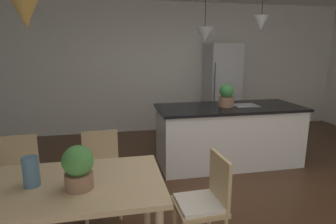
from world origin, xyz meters
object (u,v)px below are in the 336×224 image
(chair_far_left, at_px, (17,177))
(potted_plant_on_island, at_px, (226,96))
(kitchen_island, at_px, (228,134))
(dining_table, at_px, (40,195))
(chair_kitchen_end, at_px, (205,201))
(potted_plant_on_table, at_px, (78,167))
(refrigerator, at_px, (221,88))
(chair_far_right, at_px, (101,170))
(vase_on_dining_table, at_px, (31,172))

(chair_far_left, relative_size, potted_plant_on_island, 2.55)
(potted_plant_on_island, bearing_deg, kitchen_island, 0.00)
(dining_table, height_order, potted_plant_on_island, potted_plant_on_island)
(chair_kitchen_end, bearing_deg, potted_plant_on_table, -174.29)
(potted_plant_on_table, bearing_deg, chair_kitchen_end, 5.71)
(kitchen_island, distance_m, refrigerator, 1.85)
(potted_plant_on_table, bearing_deg, dining_table, 162.20)
(kitchen_island, bearing_deg, chair_far_right, -152.25)
(potted_plant_on_island, bearing_deg, vase_on_dining_table, -141.74)
(dining_table, bearing_deg, chair_far_left, 117.15)
(dining_table, bearing_deg, potted_plant_on_table, -17.80)
(chair_far_left, distance_m, kitchen_island, 2.87)
(chair_far_left, distance_m, potted_plant_on_island, 2.87)
(chair_kitchen_end, height_order, vase_on_dining_table, vase_on_dining_table)
(chair_kitchen_end, bearing_deg, kitchen_island, 61.09)
(refrigerator, bearing_deg, chair_far_right, -132.12)
(kitchen_island, height_order, refrigerator, refrigerator)
(potted_plant_on_table, distance_m, vase_on_dining_table, 0.36)
(potted_plant_on_table, relative_size, vase_on_dining_table, 1.44)
(chair_far_right, height_order, refrigerator, refrigerator)
(kitchen_island, bearing_deg, dining_table, -141.78)
(chair_kitchen_end, xyz_separation_m, vase_on_dining_table, (-1.33, 0.01, 0.38))
(chair_far_right, distance_m, chair_kitchen_end, 1.19)
(chair_far_right, height_order, kitchen_island, kitchen_island)
(dining_table, distance_m, refrigerator, 4.50)
(chair_far_left, height_order, potted_plant_on_table, potted_plant_on_table)
(potted_plant_on_island, bearing_deg, dining_table, -141.04)
(dining_table, relative_size, chair_kitchen_end, 2.11)
(chair_kitchen_end, relative_size, refrigerator, 0.47)
(chair_far_left, relative_size, kitchen_island, 0.40)
(chair_far_right, relative_size, vase_on_dining_table, 3.90)
(dining_table, distance_m, chair_kitchen_end, 1.30)
(chair_far_left, bearing_deg, chair_kitchen_end, -25.41)
(vase_on_dining_table, bearing_deg, potted_plant_on_island, 38.26)
(chair_kitchen_end, xyz_separation_m, refrigerator, (1.55, 3.49, 0.46))
(dining_table, distance_m, kitchen_island, 2.91)
(kitchen_island, bearing_deg, refrigerator, 71.85)
(potted_plant_on_island, xyz_separation_m, vase_on_dining_table, (-2.26, -1.78, -0.21))
(dining_table, relative_size, refrigerator, 0.98)
(dining_table, xyz_separation_m, potted_plant_on_island, (2.22, 1.79, 0.39))
(chair_kitchen_end, relative_size, vase_on_dining_table, 3.90)
(dining_table, xyz_separation_m, kitchen_island, (2.28, 1.79, -0.22))
(chair_far_left, distance_m, potted_plant_on_table, 1.24)
(dining_table, distance_m, vase_on_dining_table, 0.19)
(chair_far_right, bearing_deg, chair_kitchen_end, -42.69)
(chair_kitchen_end, bearing_deg, chair_far_left, 154.59)
(chair_kitchen_end, distance_m, refrigerator, 3.84)
(chair_kitchen_end, xyz_separation_m, potted_plant_on_table, (-0.99, -0.10, 0.44))
(kitchen_island, height_order, vase_on_dining_table, vase_on_dining_table)
(kitchen_island, relative_size, potted_plant_on_island, 6.36)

